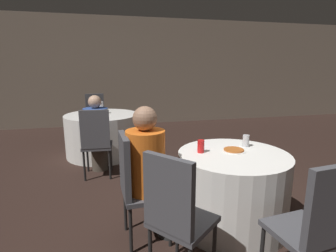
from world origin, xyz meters
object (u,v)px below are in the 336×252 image
Objects in this scene: table_near at (232,189)px; soda_can_silver at (246,141)px; chair_near_west at (135,180)px; person_orange_shirt at (153,174)px; table_far at (103,135)px; bottle_far at (101,108)px; chair_far_north at (96,113)px; chair_near_south at (317,222)px; chair_far_south at (96,138)px; chair_near_southwest at (175,210)px; person_blue_shirt at (97,135)px; soda_can_red at (201,146)px; pizza_plate_near at (234,150)px.

table_near is 8.66× the size of soda_can_silver.
chair_near_west is 0.81× the size of person_orange_shirt.
table_far is 5.85× the size of bottle_far.
chair_far_north is (-0.43, 3.57, 0.00)m from chair_near_west.
chair_near_south is 1.00× the size of chair_far_south.
chair_near_south is at bearing -96.48° from soda_can_silver.
chair_near_west is 2.62m from bottle_far.
chair_near_south is 1.00× the size of chair_near_southwest.
table_near is 2.07m from person_blue_shirt.
person_blue_shirt is 9.47× the size of soda_can_silver.
chair_far_north is 8.04× the size of soda_can_red.
pizza_plate_near is (0.04, 0.07, 0.37)m from table_near.
table_far is at bearing 116.56° from table_near.
bottle_far reaches higher than soda_can_silver.
chair_far_north is at bearing 97.66° from table_far.
person_orange_shirt reaches higher than chair_far_north.
person_orange_shirt reaches higher than soda_can_silver.
soda_can_silver is at bearing -58.13° from bottle_far.
bottle_far is at bearing 116.15° from table_near.
pizza_plate_near is at bearing -45.05° from person_blue_shirt.
bottle_far is (-0.52, 3.14, 0.26)m from chair_near_southwest.
person_blue_shirt reaches higher than chair_near_southwest.
person_blue_shirt reaches higher than pizza_plate_near.
chair_near_west reaches higher than table_near.
person_orange_shirt is at bearing -163.65° from soda_can_red.
pizza_plate_near is 1.91× the size of soda_can_silver.
chair_near_south is 4.70m from chair_far_north.
chair_far_north is at bearing 149.54° from chair_near_southwest.
table_far is at bearing -172.76° from person_orange_shirt.
chair_far_north is (-1.48, 4.46, 0.00)m from chair_near_south.
chair_near_south is at bearing 28.22° from chair_near_southwest.
pizza_plate_near is (-0.06, 1.02, 0.16)m from chair_near_south.
chair_near_southwest reaches higher than soda_can_red.
pizza_plate_near is at bearing 87.53° from chair_near_south.
chair_near_southwest is at bearing -138.79° from pizza_plate_near.
chair_near_west and chair_far_south have the same top height.
table_near is 0.84× the size of table_far.
person_blue_shirt reaches higher than table_near.
chair_near_south is at bearing 100.63° from chair_far_north.
chair_far_south is 8.04× the size of soda_can_red.
chair_near_south is 0.81× the size of person_orange_shirt.
soda_can_silver is at bearing -57.58° from table_far.
table_near is 0.51m from soda_can_silver.
person_orange_shirt is at bearing 145.51° from chair_near_southwest.
table_far is 0.91m from person_blue_shirt.
person_orange_shirt is at bearing 90.00° from chair_near_west.
chair_near_west is 0.85× the size of person_blue_shirt.
chair_near_southwest reaches higher than pizza_plate_near.
person_orange_shirt reaches higher than chair_far_south.
person_orange_shirt is 5.62× the size of bottle_far.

